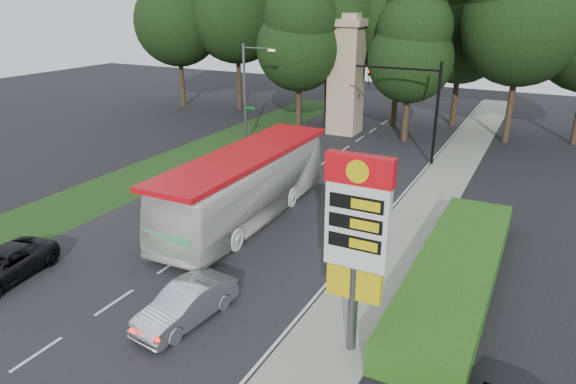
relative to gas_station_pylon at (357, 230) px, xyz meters
The scene contains 18 objects.
ground 10.41m from the gas_station_pylon, 167.77° to the right, with size 120.00×120.00×0.00m, color black.
road_surface 14.30m from the gas_station_pylon, 132.60° to the left, with size 14.00×80.00×0.02m, color black.
sidewalk_right 10.95m from the gas_station_pylon, 94.00° to the left, with size 3.00×80.00×0.12m, color gray.
grass_verge_left 25.01m from the gas_station_pylon, 139.44° to the left, with size 5.00×50.00×0.02m, color #193814.
hedge 7.49m from the gas_station_pylon, 69.05° to the left, with size 3.00×14.00×1.20m, color #285115.
gas_station_pylon is the anchor object (origin of this frame).
traffic_signal_mast 22.29m from the gas_station_pylon, 99.09° to the left, with size 6.10×0.35×7.20m.
streetlight_signs 25.74m from the gas_station_pylon, 128.96° to the left, with size 2.75×0.98×8.00m.
monument 30.17m from the gas_station_pylon, 111.80° to the left, with size 3.00×3.00×10.05m.
tree_far_west 44.43m from the gas_station_pylon, 135.18° to the left, with size 8.96×8.96×17.60m.
tree_west_near 40.31m from the gas_station_pylon, 118.74° to the left, with size 8.40×8.40×16.50m.
tree_center_right 34.64m from the gas_station_pylon, 103.95° to the left, with size 9.24×9.24×18.15m.
tree_east_near 35.54m from the gas_station_pylon, 95.22° to the left, with size 8.12×8.12×15.95m.
tree_monument_left 31.28m from the gas_station_pylon, 119.37° to the left, with size 7.28×7.28×14.30m.
tree_monument_right 28.32m from the gas_station_pylon, 101.71° to the left, with size 6.72×6.72×13.20m.
transit_bus 12.17m from the gas_station_pylon, 138.43° to the left, with size 3.10×13.25×3.69m, color white.
sedan_silver 7.12m from the gas_station_pylon, 169.14° to the right, with size 1.49×4.27×1.41m, color #B9BBC1.
suv_charcoal 15.28m from the gas_station_pylon, behind, with size 2.20×4.77×1.33m, color black.
Camera 1 is at (13.85, -11.66, 11.07)m, focal length 32.00 mm.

